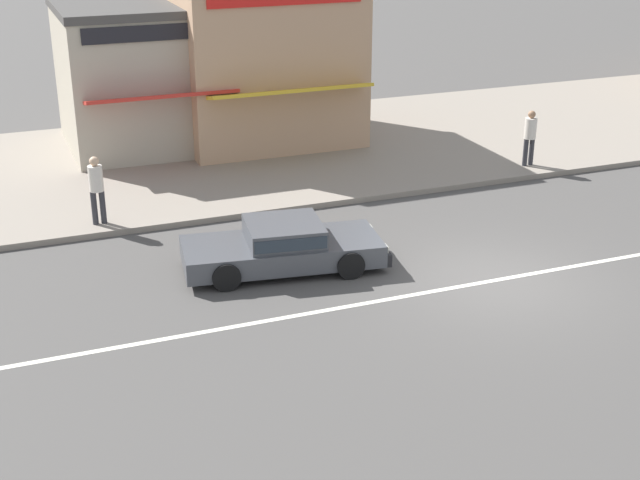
% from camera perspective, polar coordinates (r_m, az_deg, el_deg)
% --- Properties ---
extents(ground_plane, '(160.00, 160.00, 0.00)m').
position_cam_1_polar(ground_plane, '(19.19, 11.07, -2.57)').
color(ground_plane, '#4C4947').
extents(lane_centre_stripe, '(50.40, 0.14, 0.01)m').
position_cam_1_polar(lane_centre_stripe, '(19.18, 11.07, -2.56)').
color(lane_centre_stripe, silver).
rests_on(lane_centre_stripe, ground).
extents(kerb_strip, '(68.00, 10.00, 0.15)m').
position_cam_1_polar(kerb_strip, '(27.94, -0.29, 5.94)').
color(kerb_strip, gray).
rests_on(kerb_strip, ground).
extents(sedan_dark_grey_1, '(4.57, 2.32, 1.06)m').
position_cam_1_polar(sedan_dark_grey_1, '(19.23, -2.35, -0.35)').
color(sedan_dark_grey_1, '#47494F').
rests_on(sedan_dark_grey_1, ground).
extents(pedestrian_mid_kerb, '(0.34, 0.34, 1.68)m').
position_cam_1_polar(pedestrian_mid_kerb, '(21.82, -14.12, 3.44)').
color(pedestrian_mid_kerb, '#333338').
rests_on(pedestrian_mid_kerb, kerb_strip).
extents(pedestrian_far_end, '(0.34, 0.34, 1.62)m').
position_cam_1_polar(pedestrian_far_end, '(26.37, 13.30, 6.63)').
color(pedestrian_far_end, '#333338').
rests_on(pedestrian_far_end, kerb_strip).
extents(shopfront_mid_block, '(5.49, 5.70, 5.18)m').
position_cam_1_polar(shopfront_mid_block, '(28.40, -3.80, 11.70)').
color(shopfront_mid_block, tan).
rests_on(shopfront_mid_block, kerb_strip).
extents(shopfront_far_kios, '(4.85, 5.71, 4.31)m').
position_cam_1_polar(shopfront_far_kios, '(28.27, -11.28, 10.38)').
color(shopfront_far_kios, '#B2A893').
rests_on(shopfront_far_kios, kerb_strip).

